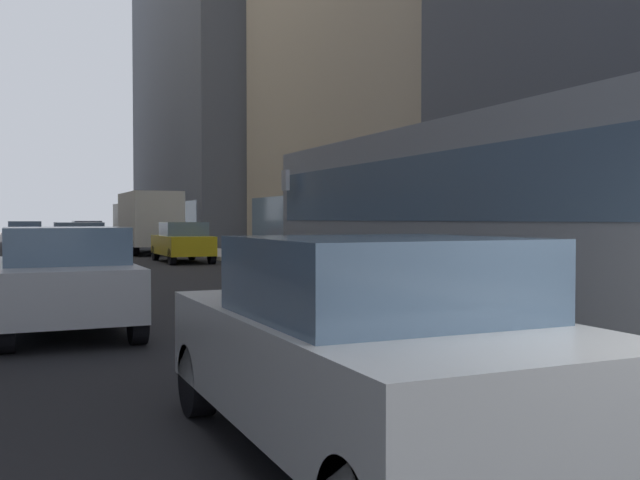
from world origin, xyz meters
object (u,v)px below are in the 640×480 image
object	(u,v)px
car_black_suv	(78,243)
car_yellow_taxi	(183,242)
car_white_van	(371,347)
car_blue_hatchback	(25,235)
car_red_coupe	(87,233)
box_truck	(147,221)
car_silver_sedan	(64,278)
transit_bus	(520,217)

from	to	relation	value
car_black_suv	car_yellow_taxi	xyz separation A→B (m)	(4.00, 0.12, -0.00)
car_white_van	car_blue_hatchback	bearing A→B (deg)	92.37
car_black_suv	car_yellow_taxi	world-z (taller)	same
car_red_coupe	box_truck	size ratio (longest dim) A/B	0.62
car_white_van	car_silver_sedan	distance (m)	7.43
car_red_coupe	car_silver_sedan	distance (m)	38.56
transit_bus	car_white_van	xyz separation A→B (m)	(-4.00, -3.22, -0.95)
car_silver_sedan	car_black_suv	bearing A→B (deg)	84.42
car_blue_hatchback	box_truck	xyz separation A→B (m)	(5.60, -6.75, 0.85)
car_silver_sedan	car_blue_hatchback	size ratio (longest dim) A/B	1.10
car_white_van	car_blue_hatchback	size ratio (longest dim) A/B	0.99
car_white_van	car_yellow_taxi	xyz separation A→B (m)	(4.00, 23.75, -0.00)
car_blue_hatchback	car_black_suv	bearing A→B (deg)	-83.91
car_yellow_taxi	car_white_van	bearing A→B (deg)	-99.56
transit_bus	car_yellow_taxi	size ratio (longest dim) A/B	2.80
car_blue_hatchback	box_truck	distance (m)	8.81
transit_bus	box_truck	distance (m)	28.64
car_white_van	transit_bus	bearing A→B (deg)	38.86
car_red_coupe	car_yellow_taxi	bearing A→B (deg)	-85.81
car_white_van	car_blue_hatchback	xyz separation A→B (m)	(-1.60, 38.62, -0.00)
car_white_van	car_silver_sedan	size ratio (longest dim) A/B	0.91
car_red_coupe	car_white_van	distance (m)	45.66
car_red_coupe	car_yellow_taxi	world-z (taller)	same
car_black_suv	car_white_van	bearing A→B (deg)	-90.00
car_white_van	car_yellow_taxi	bearing A→B (deg)	80.44
transit_bus	car_red_coupe	distance (m)	42.42
transit_bus	car_silver_sedan	xyz separation A→B (m)	(-5.60, 4.03, -0.95)
car_red_coupe	car_blue_hatchback	bearing A→B (deg)	-119.80
car_silver_sedan	box_truck	size ratio (longest dim) A/B	0.59
box_truck	car_red_coupe	bearing A→B (deg)	96.64
transit_bus	car_silver_sedan	distance (m)	6.96
transit_bus	car_red_coupe	xyz separation A→B (m)	(-1.60, 42.38, -0.95)
car_white_van	car_black_suv	bearing A→B (deg)	90.00
car_white_van	car_black_suv	distance (m)	23.63
car_red_coupe	car_white_van	bearing A→B (deg)	-93.01
car_red_coupe	box_truck	xyz separation A→B (m)	(1.60, -13.74, 0.84)
car_black_suv	car_silver_sedan	world-z (taller)	same
car_black_suv	car_silver_sedan	xyz separation A→B (m)	(-1.60, -16.38, 0.00)
car_white_van	car_silver_sedan	xyz separation A→B (m)	(-1.60, 7.25, 0.00)
car_blue_hatchback	car_red_coupe	bearing A→B (deg)	60.20
car_black_suv	car_red_coupe	bearing A→B (deg)	83.77
car_silver_sedan	car_blue_hatchback	bearing A→B (deg)	90.00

